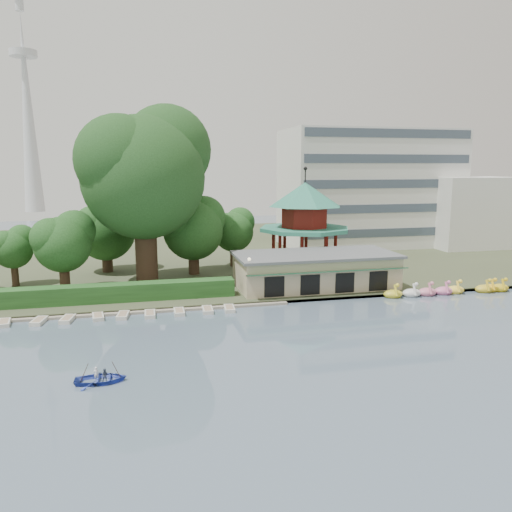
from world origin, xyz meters
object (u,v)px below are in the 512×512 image
object	(u,v)px
pavilion	(305,217)
rowboat_with_passengers	(101,375)
boathouse	(315,270)
big_tree	(145,168)
dock	(119,312)

from	to	relation	value
pavilion	rowboat_with_passengers	distance (m)	40.08
boathouse	rowboat_with_passengers	world-z (taller)	boathouse
pavilion	big_tree	distance (m)	22.11
dock	rowboat_with_passengers	xyz separation A→B (m)	(-0.56, -16.09, 0.37)
boathouse	big_tree	world-z (taller)	big_tree
boathouse	pavilion	distance (m)	11.43
dock	big_tree	world-z (taller)	big_tree
boathouse	rowboat_with_passengers	xyz separation A→B (m)	(-22.56, -20.86, -1.88)
pavilion	big_tree	xyz separation A→B (m)	(-20.81, -3.77, 6.47)
pavilion	rowboat_with_passengers	xyz separation A→B (m)	(-24.56, -30.89, -6.99)
boathouse	big_tree	distance (m)	22.96
big_tree	rowboat_with_passengers	size ratio (longest dim) A/B	4.38
big_tree	pavilion	bearing A→B (deg)	10.27
boathouse	rowboat_with_passengers	distance (m)	30.79
big_tree	boathouse	bearing A→B (deg)	-18.40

